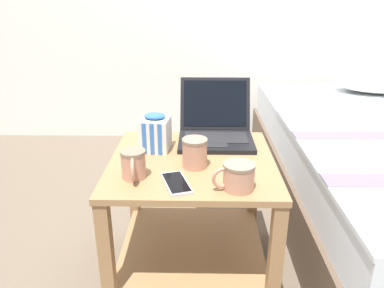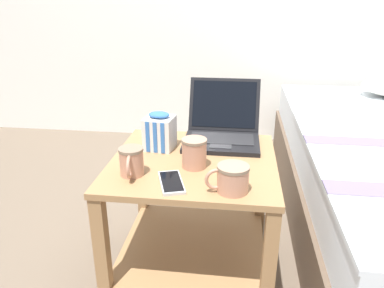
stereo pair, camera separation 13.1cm
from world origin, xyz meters
TOP-DOWN VIEW (x-y plane):
  - ground_plane at (0.00, 0.00)m, footprint 8.00×8.00m
  - bedside_table at (0.00, 0.00)m, footprint 0.60×0.59m
  - laptop at (0.09, 0.22)m, footprint 0.30×0.33m
  - mug_front_left at (-0.19, -0.15)m, footprint 0.08×0.12m
  - mug_front_right at (0.15, -0.22)m, footprint 0.14×0.10m
  - mug_mid_center at (0.01, -0.06)m, footprint 0.09×0.13m
  - snack_bag at (-0.14, 0.09)m, footprint 0.12×0.12m
  - cell_phone at (-0.05, -0.20)m, footprint 0.12×0.17m

SIDE VIEW (x-z plane):
  - ground_plane at x=0.00m, z-range 0.00..0.00m
  - bedside_table at x=0.00m, z-range 0.08..0.59m
  - cell_phone at x=-0.05m, z-range 0.52..0.53m
  - laptop at x=0.09m, z-range 0.45..0.68m
  - mug_front_right at x=0.15m, z-range 0.52..0.61m
  - mug_front_left at x=-0.19m, z-range 0.52..0.62m
  - mug_mid_center at x=0.01m, z-range 0.52..0.63m
  - snack_bag at x=-0.14m, z-range 0.51..0.66m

